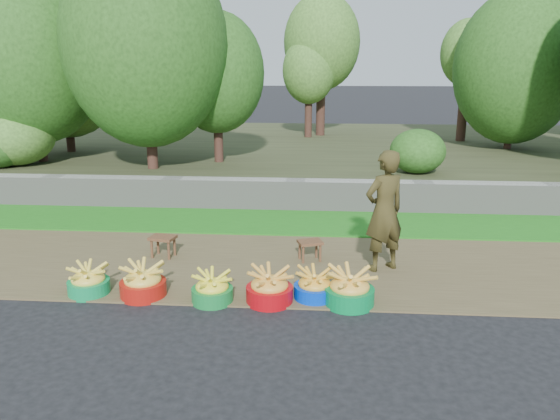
# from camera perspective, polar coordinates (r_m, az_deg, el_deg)

# --- Properties ---
(ground_plane) EXTENTS (120.00, 120.00, 0.00)m
(ground_plane) POSITION_cam_1_polar(r_m,az_deg,el_deg) (5.94, -0.37, -10.31)
(ground_plane) COLOR black
(ground_plane) RESTS_ON ground
(dirt_shoulder) EXTENTS (80.00, 2.50, 0.02)m
(dirt_shoulder) POSITION_cam_1_polar(r_m,az_deg,el_deg) (7.08, 0.48, -5.91)
(dirt_shoulder) COLOR brown
(dirt_shoulder) RESTS_ON ground
(grass_verge) EXTENTS (80.00, 1.50, 0.04)m
(grass_verge) POSITION_cam_1_polar(r_m,az_deg,el_deg) (8.97, 1.36, -1.28)
(grass_verge) COLOR #22781B
(grass_verge) RESTS_ON ground
(retaining_wall) EXTENTS (80.00, 0.35, 0.55)m
(retaining_wall) POSITION_cam_1_polar(r_m,az_deg,el_deg) (9.72, 1.64, 1.57)
(retaining_wall) COLOR gray
(retaining_wall) RESTS_ON ground
(earth_bank) EXTENTS (80.00, 10.00, 0.50)m
(earth_bank) POSITION_cam_1_polar(r_m,az_deg,el_deg) (14.53, 2.60, 5.98)
(earth_bank) COLOR #383D23
(earth_bank) RESTS_ON ground
(vegetation) EXTENTS (35.07, 8.58, 4.56)m
(vegetation) POSITION_cam_1_polar(r_m,az_deg,el_deg) (13.13, -4.14, 15.64)
(vegetation) COLOR #3A231A
(vegetation) RESTS_ON earth_bank
(basin_a) EXTENTS (0.47, 0.47, 0.35)m
(basin_a) POSITION_cam_1_polar(r_m,az_deg,el_deg) (6.60, -19.39, -7.05)
(basin_a) COLOR #0B8848
(basin_a) RESTS_ON ground
(basin_b) EXTENTS (0.52, 0.52, 0.39)m
(basin_b) POSITION_cam_1_polar(r_m,az_deg,el_deg) (6.35, -14.14, -7.33)
(basin_b) COLOR #A2140E
(basin_b) RESTS_ON ground
(basin_c) EXTENTS (0.46, 0.46, 0.34)m
(basin_c) POSITION_cam_1_polar(r_m,az_deg,el_deg) (6.09, -7.10, -8.19)
(basin_c) COLOR #137831
(basin_c) RESTS_ON ground
(basin_d) EXTENTS (0.52, 0.52, 0.39)m
(basin_d) POSITION_cam_1_polar(r_m,az_deg,el_deg) (6.02, -1.11, -8.12)
(basin_d) COLOR #A5080F
(basin_d) RESTS_ON ground
(basin_e) EXTENTS (0.46, 0.46, 0.34)m
(basin_e) POSITION_cam_1_polar(r_m,az_deg,el_deg) (6.12, 3.64, -7.95)
(basin_e) COLOR #0034D3
(basin_e) RESTS_ON ground
(basin_f) EXTENTS (0.54, 0.54, 0.40)m
(basin_f) POSITION_cam_1_polar(r_m,az_deg,el_deg) (6.01, 7.28, -8.22)
(basin_f) COLOR #027A3A
(basin_f) RESTS_ON ground
(stool_left) EXTENTS (0.37, 0.31, 0.29)m
(stool_left) POSITION_cam_1_polar(r_m,az_deg,el_deg) (7.49, -12.14, -3.13)
(stool_left) COLOR brown
(stool_left) RESTS_ON dirt_shoulder
(stool_right) EXTENTS (0.37, 0.32, 0.27)m
(stool_right) POSITION_cam_1_polar(r_m,az_deg,el_deg) (7.20, 3.15, -3.66)
(stool_right) COLOR brown
(stool_right) RESTS_ON dirt_shoulder
(vendor_woman) EXTENTS (0.66, 0.60, 1.52)m
(vendor_woman) POSITION_cam_1_polar(r_m,az_deg,el_deg) (6.85, 10.85, -0.10)
(vendor_woman) COLOR black
(vendor_woman) RESTS_ON dirt_shoulder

